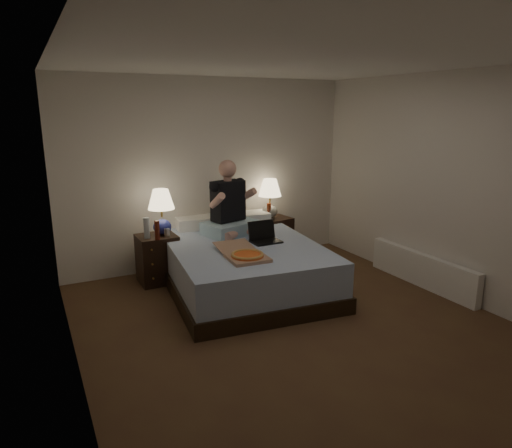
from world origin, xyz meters
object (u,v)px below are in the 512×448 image
lamp_left (162,212)px  beer_bottle_right (269,211)px  bed (243,265)px  nightstand_right (273,238)px  beer_bottle_left (157,230)px  person (230,198)px  radiator (422,270)px  nightstand_left (158,259)px  lamp_right (270,199)px  pizza_box (247,256)px  laptop (266,233)px  water_bottle (147,228)px  soda_can (167,233)px

lamp_left → beer_bottle_right: 1.57m
bed → nightstand_right: size_ratio=3.77×
beer_bottle_left → beer_bottle_right: beer_bottle_left is taller
person → radiator: person is taller
nightstand_left → person: person is taller
lamp_right → pizza_box: (-1.04, -1.42, -0.27)m
nightstand_left → person: size_ratio=0.64×
lamp_left → nightstand_left: bearing=-167.9°
laptop → pizza_box: laptop is taller
water_bottle → soda_can: bearing=-9.7°
nightstand_left → lamp_left: lamp_left is taller
nightstand_left → nightstand_right: nightstand_left is taller
soda_can → radiator: soda_can is taller
lamp_right → soda_can: (-1.58, -0.31, -0.22)m
nightstand_left → pizza_box: bearing=-63.1°
soda_can → nightstand_right: bearing=10.9°
nightstand_left → soda_can: (0.10, -0.11, 0.35)m
water_bottle → laptop: 1.42m
laptop → radiator: laptop is taller
pizza_box → beer_bottle_left: bearing=126.8°
nightstand_right → lamp_right: 0.58m
bed → water_bottle: size_ratio=8.86×
lamp_left → laptop: 1.30m
nightstand_left → beer_bottle_left: bearing=-101.3°
person → pizza_box: size_ratio=1.22×
nightstand_left → radiator: bearing=-30.3°
bed → lamp_right: bearing=52.0°
lamp_left → lamp_right: bearing=6.8°
water_bottle → beer_bottle_left: (0.09, -0.12, -0.01)m
soda_can → pizza_box: (0.54, -1.10, -0.05)m
nightstand_right → beer_bottle_left: 1.87m
soda_can → laptop: size_ratio=0.29×
lamp_left → laptop: (1.03, -0.76, -0.20)m
beer_bottle_left → pizza_box: size_ratio=0.30×
lamp_right → bed: bearing=-134.4°
soda_can → person: 0.89m
lamp_right → soda_can: bearing=-168.7°
nightstand_left → lamp_left: size_ratio=1.06×
laptop → soda_can: bearing=147.8°
bed → nightstand_left: size_ratio=3.72×
bed → radiator: (1.96, -0.94, -0.08)m
bed → beer_bottle_right: (0.78, 0.79, 0.43)m
lamp_right → beer_bottle_right: size_ratio=2.43×
person → radiator: bearing=-50.7°
bed → person: size_ratio=2.38×
lamp_left → radiator: 3.23m
lamp_right → water_bottle: bearing=-171.4°
person → radiator: size_ratio=0.58×
nightstand_right → lamp_right: lamp_right is taller
person → laptop: person is taller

